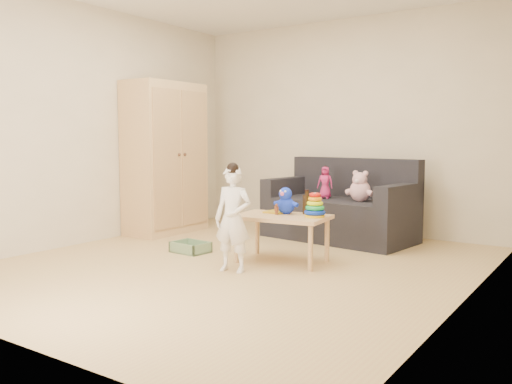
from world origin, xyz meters
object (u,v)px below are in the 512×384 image
Objects in this scene: wardrobe at (165,158)px; sofa at (338,219)px; play_table at (282,239)px; toddler at (233,220)px.

wardrobe is 2.21m from sofa.
play_table is 0.61m from toddler.
sofa is 1.89m from toddler.
toddler is (1.86, -1.14, -0.46)m from wardrobe.
toddler is at bearing -86.02° from sofa.
sofa reaches higher than play_table.
toddler is at bearing -107.17° from play_table.
wardrobe is 2.23m from play_table.
play_table is 0.94× the size of toddler.
wardrobe reaches higher than sofa.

